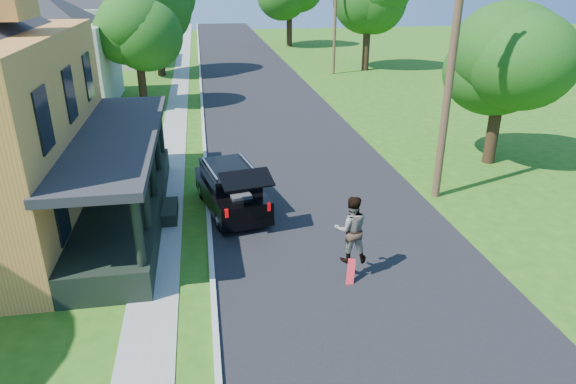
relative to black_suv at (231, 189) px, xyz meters
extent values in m
plane|color=#285A12|center=(3.20, -6.27, -0.81)|extent=(140.00, 140.00, 0.00)
cube|color=black|center=(3.20, 13.73, -0.81)|extent=(8.00, 120.00, 0.02)
cube|color=#ADACA7|center=(-0.85, 13.73, -0.81)|extent=(0.15, 120.00, 0.12)
cube|color=gray|center=(-2.40, 13.73, -0.81)|extent=(1.30, 120.00, 0.03)
cube|color=gray|center=(-6.30, -0.27, -0.81)|extent=(6.50, 1.20, 0.03)
cube|color=black|center=(-3.60, -0.27, -0.36)|extent=(2.40, 10.00, 0.90)
cube|color=black|center=(-3.60, -0.27, 2.19)|extent=(2.60, 10.30, 0.25)
cube|color=beige|center=(-10.30, 17.73, 1.69)|extent=(8.00, 8.00, 5.00)
cube|color=beige|center=(-10.30, 33.73, 1.69)|extent=(8.00, 8.00, 5.00)
cube|color=black|center=(0.00, 0.00, -0.19)|extent=(2.51, 4.40, 0.80)
cube|color=black|center=(-0.03, 0.14, 0.45)|extent=(2.07, 2.83, 0.52)
cube|color=black|center=(-0.03, 0.14, 0.73)|extent=(2.12, 2.92, 0.08)
cube|color=black|center=(0.39, -1.98, 1.12)|extent=(1.74, 1.15, 0.36)
cube|color=#35363B|center=(0.24, -1.22, 0.09)|extent=(0.76, 0.68, 0.42)
cube|color=#B9B9BE|center=(-0.71, 0.01, 0.81)|extent=(0.49, 2.25, 0.06)
cube|color=#B9B9BE|center=(0.66, 0.27, 0.81)|extent=(0.49, 2.25, 0.06)
cube|color=#990505|center=(-0.29, -2.15, 0.09)|extent=(0.12, 0.08, 0.28)
cube|color=#990505|center=(1.08, -1.88, 0.09)|extent=(0.12, 0.08, 0.28)
cylinder|color=black|center=(-1.01, 1.20, -0.49)|extent=(0.35, 0.67, 0.64)
cylinder|color=black|center=(0.48, 1.49, -0.49)|extent=(0.35, 0.67, 0.64)
cylinder|color=black|center=(-0.48, -1.49, -0.49)|extent=(0.35, 0.67, 0.64)
cylinder|color=black|center=(1.01, -1.19, -0.49)|extent=(0.35, 0.67, 0.64)
imported|color=black|center=(2.94, -4.83, 0.62)|extent=(1.00, 0.81, 1.91)
cube|color=red|center=(2.87, -5.21, -0.52)|extent=(0.35, 0.38, 0.75)
cylinder|color=black|center=(-4.42, 16.26, 0.63)|extent=(0.59, 0.59, 2.88)
sphere|color=#20621A|center=(-4.42, 16.26, 3.52)|extent=(5.13, 5.13, 4.34)
sphere|color=#20621A|center=(-4.02, 16.07, 4.48)|extent=(4.45, 4.45, 3.76)
sphere|color=#20621A|center=(-4.93, 16.52, 4.00)|extent=(4.56, 4.56, 3.85)
cylinder|color=black|center=(-3.97, 27.24, 1.00)|extent=(0.76, 0.76, 3.61)
sphere|color=#20621A|center=(-3.97, 27.24, 4.81)|extent=(7.14, 7.14, 6.01)
cylinder|color=black|center=(11.65, 3.15, 0.49)|extent=(0.68, 0.68, 2.59)
sphere|color=#20621A|center=(11.65, 3.15, 3.37)|extent=(6.14, 6.14, 4.77)
sphere|color=#20621A|center=(12.10, 3.02, 4.43)|extent=(5.32, 5.32, 4.13)
sphere|color=#20621A|center=(11.07, 3.34, 3.90)|extent=(5.46, 5.46, 4.24)
cylinder|color=black|center=(13.34, 26.81, 1.21)|extent=(0.75, 0.75, 4.03)
cylinder|color=black|center=(9.50, 43.40, 1.14)|extent=(0.68, 0.68, 3.90)
cylinder|color=#4C3823|center=(7.70, -0.03, 4.01)|extent=(0.33, 0.33, 9.64)
cylinder|color=#4C3823|center=(10.20, 25.56, 3.26)|extent=(0.29, 0.29, 8.13)
camera|label=1|loc=(-0.80, -16.71, 7.00)|focal=32.00mm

